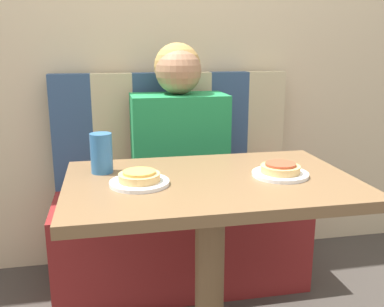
{
  "coord_description": "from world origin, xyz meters",
  "views": [
    {
      "loc": [
        -0.32,
        -1.28,
        1.12
      ],
      "look_at": [
        0.0,
        0.31,
        0.72
      ],
      "focal_mm": 40.0,
      "sensor_mm": 36.0,
      "label": 1
    }
  ],
  "objects_px": {
    "person": "(179,126)",
    "plate_left": "(140,183)",
    "plate_right": "(280,174)",
    "pizza_left": "(139,176)",
    "pizza_right": "(280,168)",
    "drinking_cup": "(101,153)"
  },
  "relations": [
    {
      "from": "person",
      "to": "pizza_right",
      "type": "xyz_separation_m",
      "value": [
        0.23,
        -0.63,
        -0.03
      ]
    },
    {
      "from": "pizza_right",
      "to": "plate_right",
      "type": "bearing_deg",
      "value": 0.0
    },
    {
      "from": "plate_left",
      "to": "plate_right",
      "type": "height_order",
      "value": "same"
    },
    {
      "from": "plate_left",
      "to": "plate_right",
      "type": "distance_m",
      "value": 0.46
    },
    {
      "from": "pizza_left",
      "to": "plate_right",
      "type": "bearing_deg",
      "value": 0.0
    },
    {
      "from": "person",
      "to": "plate_left",
      "type": "relative_size",
      "value": 3.8
    },
    {
      "from": "plate_right",
      "to": "pizza_right",
      "type": "height_order",
      "value": "pizza_right"
    },
    {
      "from": "plate_right",
      "to": "pizza_left",
      "type": "distance_m",
      "value": 0.46
    },
    {
      "from": "pizza_right",
      "to": "drinking_cup",
      "type": "height_order",
      "value": "drinking_cup"
    },
    {
      "from": "drinking_cup",
      "to": "plate_left",
      "type": "bearing_deg",
      "value": -54.21
    },
    {
      "from": "plate_left",
      "to": "drinking_cup",
      "type": "relative_size",
      "value": 1.37
    },
    {
      "from": "pizza_left",
      "to": "pizza_right",
      "type": "xyz_separation_m",
      "value": [
        0.46,
        0.0,
        0.0
      ]
    },
    {
      "from": "plate_right",
      "to": "pizza_right",
      "type": "relative_size",
      "value": 1.44
    },
    {
      "from": "pizza_left",
      "to": "person",
      "type": "bearing_deg",
      "value": 70.0
    },
    {
      "from": "plate_right",
      "to": "drinking_cup",
      "type": "bearing_deg",
      "value": 164.76
    },
    {
      "from": "plate_right",
      "to": "drinking_cup",
      "type": "height_order",
      "value": "drinking_cup"
    },
    {
      "from": "person",
      "to": "pizza_right",
      "type": "height_order",
      "value": "person"
    },
    {
      "from": "plate_right",
      "to": "drinking_cup",
      "type": "relative_size",
      "value": 1.37
    },
    {
      "from": "person",
      "to": "pizza_left",
      "type": "xyz_separation_m",
      "value": [
        -0.23,
        -0.63,
        -0.03
      ]
    },
    {
      "from": "person",
      "to": "plate_left",
      "type": "xyz_separation_m",
      "value": [
        -0.23,
        -0.63,
        -0.05
      ]
    },
    {
      "from": "plate_left",
      "to": "pizza_left",
      "type": "bearing_deg",
      "value": 0.0
    },
    {
      "from": "person",
      "to": "plate_right",
      "type": "height_order",
      "value": "person"
    }
  ]
}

